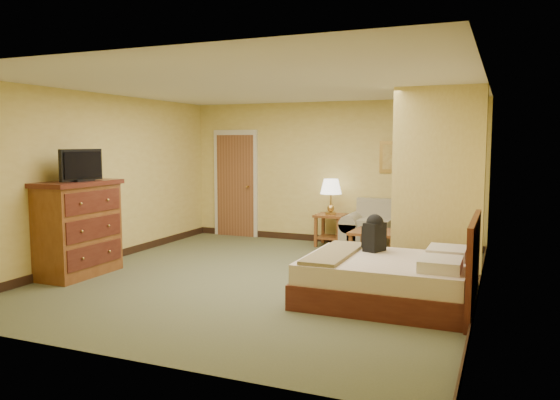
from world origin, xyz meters
The scene contains 17 objects.
floor centered at (0.00, 0.00, 0.00)m, with size 6.00×6.00×0.00m, color #545839.
ceiling centered at (0.00, 0.00, 2.60)m, with size 6.00×6.00×0.00m, color white.
back_wall centered at (0.00, 3.00, 1.30)m, with size 5.50×0.02×2.60m, color #D8BE5C.
left_wall centered at (-2.75, 0.00, 1.30)m, with size 0.02×6.00×2.60m, color #D8BE5C.
right_wall centered at (2.75, 0.00, 1.30)m, with size 0.02×6.00×2.60m, color #D8BE5C.
partition centered at (2.15, 0.93, 1.30)m, with size 1.20×0.15×2.60m, color #D8BE5C.
door centered at (-1.95, 2.96, 1.03)m, with size 0.94×0.16×2.10m.
baseboard centered at (0.00, 2.99, 0.06)m, with size 5.50×0.02×0.12m, color black.
loveseat centered at (1.27, 2.57, 0.28)m, with size 1.72×0.80×0.87m.
side_table centered at (0.12, 2.65, 0.38)m, with size 0.52×0.52×0.57m.
table_lamp centered at (0.12, 2.65, 1.05)m, with size 0.38×0.38×0.63m.
coffee_table centered at (1.16, 1.71, 0.34)m, with size 0.78×0.78×0.48m.
wall_picture centered at (1.27, 2.97, 1.60)m, with size 0.72×0.04×0.56m.
dresser centered at (-2.48, -0.81, 0.67)m, with size 0.65×1.24×1.32m.
tv centered at (-2.38, -0.81, 1.53)m, with size 0.20×0.72×0.44m.
bed centered at (1.82, -0.45, 0.28)m, with size 1.94×1.61×1.04m.
backpack centered at (1.53, -0.05, 0.75)m, with size 0.26×0.31×0.46m.
Camera 1 is at (3.00, -6.65, 1.85)m, focal length 35.00 mm.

